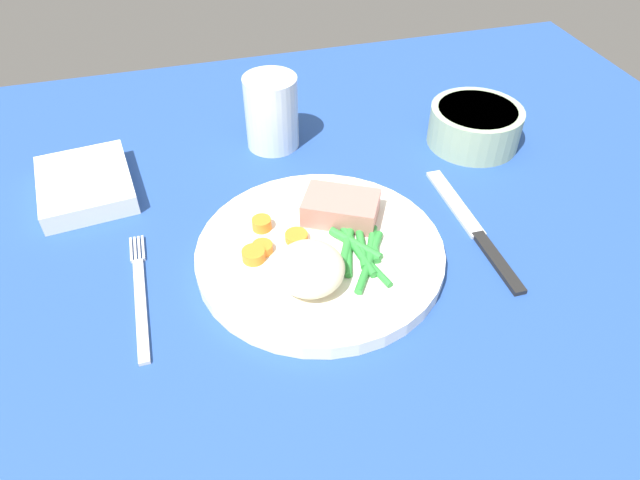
{
  "coord_description": "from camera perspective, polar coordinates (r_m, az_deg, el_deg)",
  "views": [
    {
      "loc": [
        -8.48,
        -43.71,
        42.76
      ],
      "look_at": [
        2.8,
        -3.42,
        4.6
      ],
      "focal_mm": 32.15,
      "sensor_mm": 36.0,
      "label": 1
    }
  ],
  "objects": [
    {
      "name": "salad_bowl",
      "position": [
        0.77,
        15.17,
        11.1
      ],
      "size": [
        11.56,
        11.56,
        4.9
      ],
      "color": "#99B28C",
      "rests_on": "dining_table"
    },
    {
      "name": "mashed_potatoes",
      "position": [
        0.52,
        -1.04,
        -2.84
      ],
      "size": [
        6.53,
        6.72,
        3.96
      ],
      "primitive_type": "ellipsoid",
      "color": "beige",
      "rests_on": "dinner_plate"
    },
    {
      "name": "water_glass",
      "position": [
        0.73,
        -4.81,
        12.13
      ],
      "size": [
        6.65,
        6.65,
        9.22
      ],
      "color": "silver",
      "rests_on": "dining_table"
    },
    {
      "name": "knife",
      "position": [
        0.64,
        15.07,
        1.03
      ],
      "size": [
        1.7,
        20.5,
        0.64
      ],
      "rotation": [
        0.0,
        0.0,
        -0.08
      ],
      "color": "black",
      "rests_on": "dining_table"
    },
    {
      "name": "napkin",
      "position": [
        0.71,
        -22.31,
        5.13
      ],
      "size": [
        11.45,
        13.52,
        2.36
      ],
      "primitive_type": "cube",
      "rotation": [
        0.0,
        0.0,
        0.12
      ],
      "color": "white",
      "rests_on": "dining_table"
    },
    {
      "name": "dining_table",
      "position": [
        0.61,
        -3.4,
        -0.89
      ],
      "size": [
        120.0,
        90.0,
        2.0
      ],
      "color": "#234793",
      "rests_on": "ground"
    },
    {
      "name": "fork",
      "position": [
        0.57,
        -17.46,
        -5.19
      ],
      "size": [
        1.44,
        16.6,
        0.4
      ],
      "rotation": [
        0.0,
        0.0,
        0.04
      ],
      "color": "silver",
      "rests_on": "dining_table"
    },
    {
      "name": "green_beans",
      "position": [
        0.57,
        3.97,
        -0.79
      ],
      "size": [
        6.18,
        10.45,
        0.89
      ],
      "color": "#2D8C38",
      "rests_on": "dinner_plate"
    },
    {
      "name": "dinner_plate",
      "position": [
        0.58,
        0.0,
        -1.32
      ],
      "size": [
        24.94,
        24.94,
        1.6
      ],
      "primitive_type": "cylinder",
      "color": "white",
      "rests_on": "dining_table"
    },
    {
      "name": "meat_portion",
      "position": [
        0.6,
        2.09,
        3.23
      ],
      "size": [
        9.14,
        8.08,
        2.59
      ],
      "primitive_type": "cube",
      "rotation": [
        0.0,
        0.0,
        -0.5
      ],
      "color": "#B2756B",
      "rests_on": "dinner_plate"
    },
    {
      "name": "carrot_slices",
      "position": [
        0.57,
        -5.24,
        -0.09
      ],
      "size": [
        6.99,
        6.44,
        1.23
      ],
      "color": "orange",
      "rests_on": "dinner_plate"
    }
  ]
}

